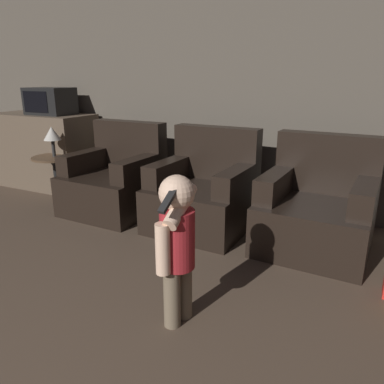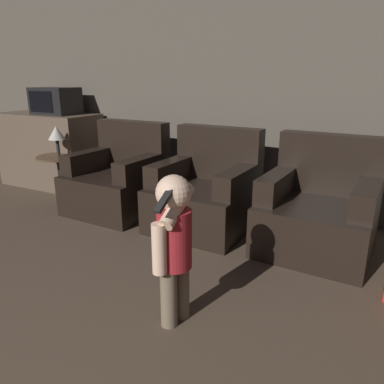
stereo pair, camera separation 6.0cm
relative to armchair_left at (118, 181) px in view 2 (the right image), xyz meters
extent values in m
cube|color=#51493F|center=(1.13, 0.71, 0.99)|extent=(8.40, 0.05, 2.60)
cube|color=black|center=(0.00, -0.06, -0.11)|extent=(0.85, 0.83, 0.40)
cube|color=black|center=(0.01, 0.26, 0.33)|extent=(0.83, 0.19, 0.49)
cube|color=black|center=(-0.34, -0.05, 0.19)|extent=(0.18, 0.65, 0.20)
cube|color=black|center=(0.33, -0.07, 0.19)|extent=(0.18, 0.65, 0.20)
cube|color=black|center=(0.99, -0.06, -0.11)|extent=(0.86, 0.83, 0.40)
cube|color=black|center=(1.00, 0.26, 0.33)|extent=(0.83, 0.19, 0.49)
cube|color=black|center=(0.65, -0.04, 0.19)|extent=(0.19, 0.65, 0.20)
cube|color=black|center=(1.32, -0.07, 0.19)|extent=(0.19, 0.65, 0.20)
cube|color=black|center=(1.98, -0.06, -0.11)|extent=(0.87, 0.84, 0.40)
cube|color=black|center=(1.99, 0.26, 0.33)|extent=(0.83, 0.20, 0.49)
cube|color=black|center=(1.64, -0.04, 0.19)|extent=(0.19, 0.65, 0.20)
cube|color=black|center=(2.31, -0.07, 0.19)|extent=(0.19, 0.65, 0.20)
cylinder|color=brown|center=(1.46, -1.29, -0.14)|extent=(0.09, 0.09, 0.34)
cylinder|color=brown|center=(1.44, -1.39, -0.14)|extent=(0.09, 0.09, 0.34)
cylinder|color=maroon|center=(1.45, -1.34, 0.20)|extent=(0.19, 0.19, 0.33)
sphere|color=beige|center=(1.45, -1.34, 0.45)|extent=(0.19, 0.19, 0.19)
cylinder|color=beige|center=(1.43, -1.45, 0.18)|extent=(0.08, 0.08, 0.27)
cylinder|color=beige|center=(1.47, -1.34, 0.39)|extent=(0.08, 0.28, 0.20)
cube|color=black|center=(1.47, -1.46, 0.46)|extent=(0.04, 0.16, 0.10)
cube|color=brown|center=(-1.33, 0.35, 0.14)|extent=(1.27, 0.58, 0.90)
cube|color=black|center=(-1.16, 0.35, 0.74)|extent=(0.52, 0.36, 0.31)
cube|color=black|center=(-1.20, 0.17, 0.74)|extent=(0.37, 0.01, 0.23)
cylinder|color=black|center=(-0.75, -0.06, -0.07)|extent=(0.06, 0.06, 0.48)
cylinder|color=#4C3826|center=(-0.75, -0.06, 0.18)|extent=(0.48, 0.48, 0.02)
cylinder|color=#262626|center=(-0.75, -0.06, 0.28)|extent=(0.04, 0.04, 0.18)
cone|color=#B2ADA3|center=(-0.75, -0.06, 0.44)|extent=(0.18, 0.18, 0.14)
camera|label=1|loc=(2.33, -2.94, 1.02)|focal=35.00mm
camera|label=2|loc=(2.38, -2.91, 1.02)|focal=35.00mm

